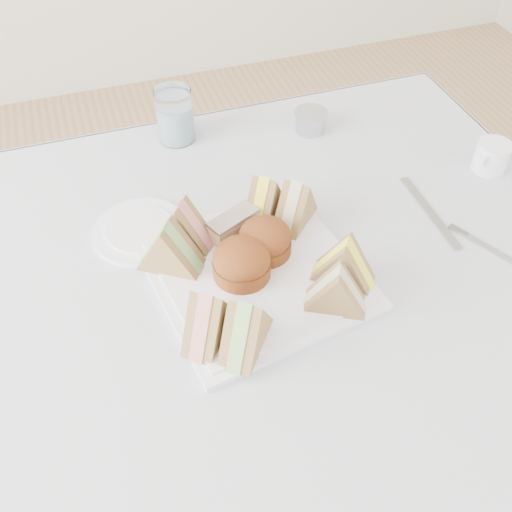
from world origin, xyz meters
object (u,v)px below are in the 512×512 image
object	(u,v)px
serving_plate	(256,275)
table	(296,396)
water_glass	(175,115)
creamer_jug	(492,156)

from	to	relation	value
serving_plate	table	bearing A→B (deg)	-29.21
water_glass	creamer_jug	distance (m)	0.62
creamer_jug	water_glass	bearing A→B (deg)	128.28
table	water_glass	world-z (taller)	water_glass
table	water_glass	distance (m)	0.63
serving_plate	water_glass	xyz separation A→B (m)	(-0.03, 0.41, 0.05)
table	creamer_jug	size ratio (longest dim) A/B	13.83
water_glass	serving_plate	bearing A→B (deg)	-85.45
serving_plate	water_glass	bearing A→B (deg)	85.89
serving_plate	creamer_jug	world-z (taller)	creamer_jug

